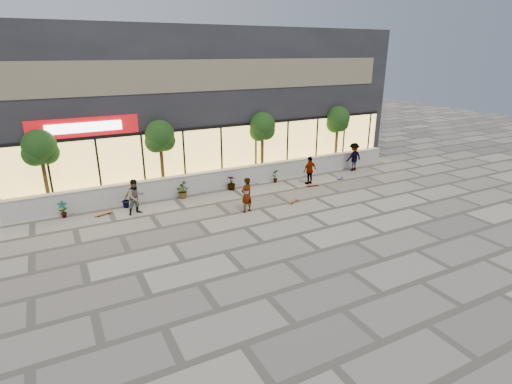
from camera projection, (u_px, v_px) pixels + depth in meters
name	position (u px, v px, depth m)	size (l,w,h in m)	color
ground	(297.00, 234.00, 16.60)	(80.00, 80.00, 0.00)	#A8A391
planter_wall	(229.00, 178.00, 22.28)	(22.00, 0.42, 1.04)	silver
retail_building	(193.00, 100.00, 25.61)	(24.00, 9.17, 8.50)	black
shrub_a	(63.00, 209.00, 18.14)	(0.43, 0.29, 0.81)	#143511
shrub_b	(126.00, 199.00, 19.36)	(0.45, 0.36, 0.81)	#143511
shrub_c	(182.00, 191.00, 20.59)	(0.73, 0.63, 0.81)	#143511
shrub_d	(231.00, 183.00, 21.81)	(0.45, 0.45, 0.81)	#143511
shrub_e	(275.00, 176.00, 23.04)	(0.43, 0.29, 0.81)	#143511
tree_west	(40.00, 150.00, 18.10)	(1.60, 1.50, 3.92)	#4A371A
tree_midwest	(160.00, 138.00, 20.51)	(1.60, 1.50, 3.92)	#4A371A
tree_mideast	(262.00, 128.00, 23.13)	(1.60, 1.50, 3.92)	#4A371A
tree_east	(338.00, 121.00, 25.54)	(1.60, 1.50, 3.92)	#4A371A
skater_center	(247.00, 195.00, 18.66)	(0.62, 0.41, 1.69)	silver
skater_left	(136.00, 197.00, 18.45)	(0.82, 0.64, 1.68)	tan
skater_right_near	(310.00, 170.00, 22.66)	(0.95, 0.39, 1.62)	white
skater_right_far	(354.00, 157.00, 25.21)	(1.15, 0.66, 1.79)	maroon
skateboard_center	(294.00, 201.00, 20.08)	(0.74, 0.47, 0.09)	brown
skateboard_left	(103.00, 213.00, 18.54)	(0.83, 0.44, 0.10)	orange
skateboard_right_near	(313.00, 185.00, 22.51)	(0.78, 0.32, 0.09)	brown
skateboard_right_far	(340.00, 177.00, 23.86)	(0.77, 0.64, 0.10)	#55579D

